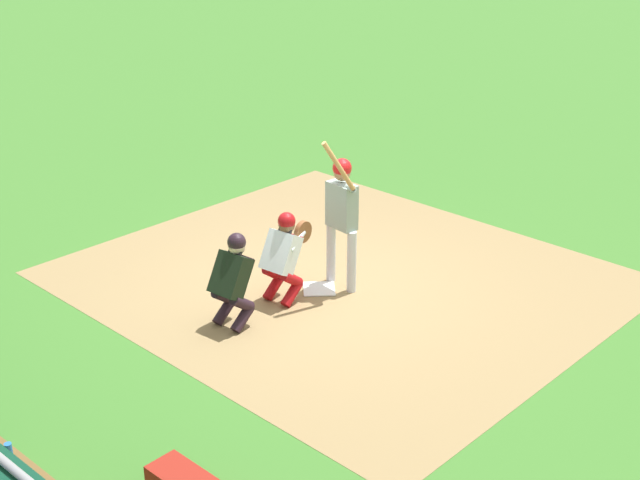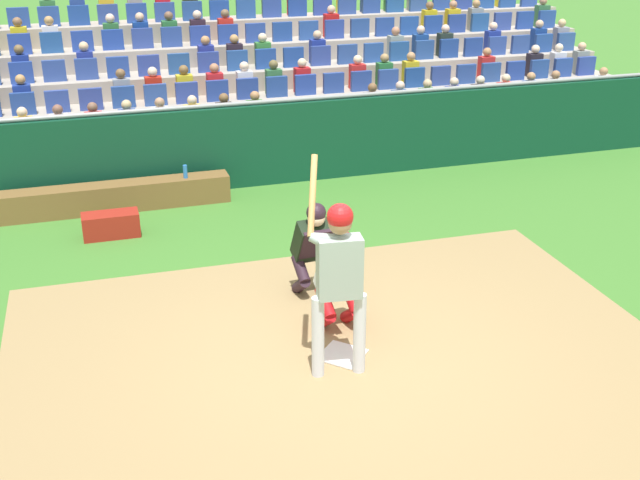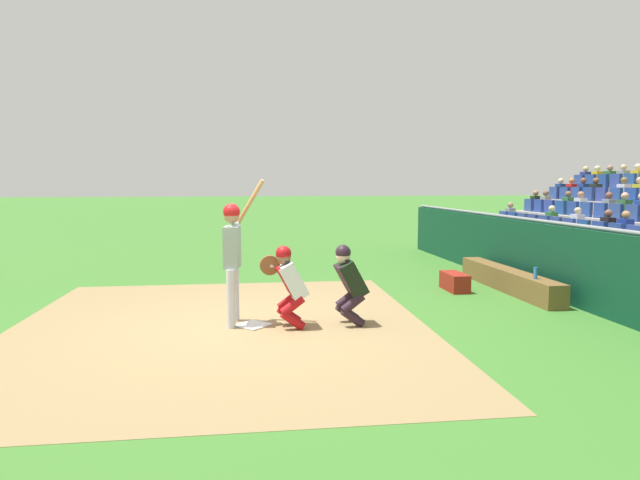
% 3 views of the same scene
% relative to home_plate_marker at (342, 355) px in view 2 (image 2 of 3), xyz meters
% --- Properties ---
extents(ground_plane, '(160.00, 160.00, 0.00)m').
position_rel_home_plate_marker_xyz_m(ground_plane, '(0.00, 0.00, -0.02)').
color(ground_plane, '#3C752B').
extents(infield_dirt_patch, '(7.27, 6.45, 0.01)m').
position_rel_home_plate_marker_xyz_m(infield_dirt_patch, '(0.00, 0.50, -0.01)').
color(infield_dirt_patch, '#947A4F').
rests_on(infield_dirt_patch, ground_plane).
extents(home_plate_marker, '(0.62, 0.62, 0.02)m').
position_rel_home_plate_marker_xyz_m(home_plate_marker, '(0.00, 0.00, 0.00)').
color(home_plate_marker, white).
rests_on(home_plate_marker, infield_dirt_patch).
extents(batter_at_plate, '(0.60, 0.66, 2.25)m').
position_rel_home_plate_marker_xyz_m(batter_at_plate, '(0.15, 0.29, 1.17)').
color(batter_at_plate, silver).
rests_on(batter_at_plate, ground_plane).
extents(catcher_crouching, '(0.49, 0.73, 1.27)m').
position_rel_home_plate_marker_xyz_m(catcher_crouching, '(-0.14, -0.53, 0.69)').
color(catcher_crouching, '#AE1115').
rests_on(catcher_crouching, ground_plane).
extents(home_plate_umpire, '(0.49, 0.51, 1.27)m').
position_rel_home_plate_marker_xyz_m(home_plate_umpire, '(-0.13, -1.47, 0.67)').
color(home_plate_umpire, black).
rests_on(home_plate_umpire, ground_plane).
extents(dugout_wall, '(17.86, 0.24, 1.47)m').
position_rel_home_plate_marker_xyz_m(dugout_wall, '(0.00, -5.77, 0.69)').
color(dugout_wall, '#0D3E29').
rests_on(dugout_wall, ground_plane).
extents(dugout_bench, '(3.60, 0.40, 0.44)m').
position_rel_home_plate_marker_xyz_m(dugout_bench, '(2.00, -5.22, 0.20)').
color(dugout_bench, brown).
rests_on(dugout_bench, ground_plane).
extents(water_bottle_on_bench, '(0.07, 0.07, 0.21)m').
position_rel_home_plate_marker_xyz_m(water_bottle_on_bench, '(0.89, -5.17, 0.53)').
color(water_bottle_on_bench, blue).
rests_on(water_bottle_on_bench, dugout_bench).
extents(equipment_duffel_bag, '(0.81, 0.36, 0.36)m').
position_rel_home_plate_marker_xyz_m(equipment_duffel_bag, '(2.15, -4.14, 0.16)').
color(equipment_duffel_bag, maroon).
rests_on(equipment_duffel_bag, ground_plane).
extents(bleacher_stand, '(19.07, 4.52, 2.76)m').
position_rel_home_plate_marker_xyz_m(bleacher_stand, '(0.01, -10.25, 0.78)').
color(bleacher_stand, '#A79C8F').
rests_on(bleacher_stand, ground_plane).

